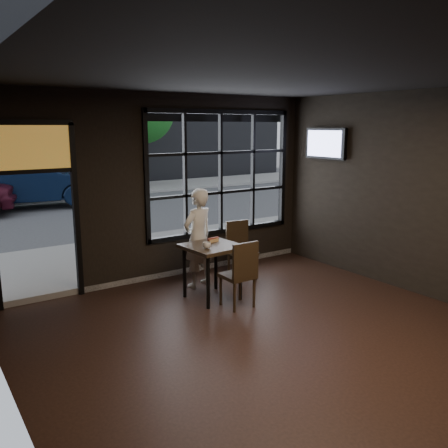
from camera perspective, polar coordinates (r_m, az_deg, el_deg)
floor at (r=5.89m, az=9.10°, el=-15.28°), size 6.00×7.00×0.02m
ceiling at (r=5.29m, az=10.28°, el=17.63°), size 6.00×7.00×0.02m
wall_left at (r=3.98m, az=-23.57°, el=-4.56°), size 0.04×7.00×3.20m
window_frame at (r=8.79m, az=-0.42°, el=6.18°), size 3.06×0.12×2.28m
stained_transom at (r=7.46m, az=-22.31°, el=8.56°), size 1.20×0.06×0.70m
cafe_table at (r=7.39m, az=-1.42°, el=-5.75°), size 0.86×0.86×0.86m
chair_near at (r=7.05m, az=1.62°, el=-5.96°), size 0.44×0.44×1.02m
chair_window at (r=8.32m, az=2.23°, el=-3.23°), size 0.49×0.49×1.01m
man at (r=7.86m, az=-3.15°, el=-1.69°), size 0.68×0.53×1.66m
hotdog at (r=7.46m, az=-1.33°, el=-1.94°), size 0.21×0.10×0.06m
cup at (r=7.06m, az=-2.09°, el=-2.58°), size 0.13×0.13×0.10m
tv at (r=9.14m, az=12.14°, el=9.45°), size 0.11×0.97×0.57m
navy_car at (r=16.65m, az=-22.40°, el=4.60°), size 4.66×2.17×1.48m
tree_right at (r=20.50m, az=-9.86°, el=13.19°), size 2.69×2.69×4.59m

